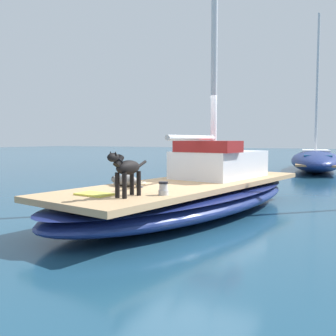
{
  "coord_description": "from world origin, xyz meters",
  "views": [
    {
      "loc": [
        3.23,
        -7.13,
        1.53
      ],
      "look_at": [
        0.0,
        -1.0,
        1.01
      ],
      "focal_mm": 40.86,
      "sensor_mm": 36.0,
      "label": 1
    }
  ],
  "objects_px": {
    "moored_boat_far_astern": "(316,160)",
    "dog_black": "(126,169)",
    "sailboat_main": "(191,197)",
    "deck_winch": "(163,189)",
    "coiled_rope": "(138,183)",
    "dog_grey": "(125,180)",
    "deck_towel": "(95,194)"
  },
  "relations": [
    {
      "from": "deck_towel",
      "to": "moored_boat_far_astern",
      "type": "xyz_separation_m",
      "value": [
        1.5,
        15.04,
        -0.14
      ]
    },
    {
      "from": "dog_black",
      "to": "deck_winch",
      "type": "bearing_deg",
      "value": 48.34
    },
    {
      "from": "dog_black",
      "to": "dog_grey",
      "type": "bearing_deg",
      "value": 124.91
    },
    {
      "from": "dog_grey",
      "to": "dog_black",
      "type": "relative_size",
      "value": 0.98
    },
    {
      "from": "coiled_rope",
      "to": "deck_towel",
      "type": "height_order",
      "value": "coiled_rope"
    },
    {
      "from": "deck_winch",
      "to": "moored_boat_far_astern",
      "type": "height_order",
      "value": "moored_boat_far_astern"
    },
    {
      "from": "sailboat_main",
      "to": "dog_grey",
      "type": "relative_size",
      "value": 8.2
    },
    {
      "from": "deck_winch",
      "to": "deck_towel",
      "type": "xyz_separation_m",
      "value": [
        -0.95,
        -0.51,
        -0.08
      ]
    },
    {
      "from": "dog_black",
      "to": "coiled_rope",
      "type": "height_order",
      "value": "dog_black"
    },
    {
      "from": "dog_grey",
      "to": "moored_boat_far_astern",
      "type": "xyz_separation_m",
      "value": [
        1.73,
        13.84,
        -0.23
      ]
    },
    {
      "from": "dog_black",
      "to": "coiled_rope",
      "type": "xyz_separation_m",
      "value": [
        -0.73,
        1.47,
        -0.4
      ]
    },
    {
      "from": "dog_grey",
      "to": "moored_boat_far_astern",
      "type": "bearing_deg",
      "value": 82.88
    },
    {
      "from": "deck_winch",
      "to": "moored_boat_far_astern",
      "type": "xyz_separation_m",
      "value": [
        0.55,
        14.53,
        -0.22
      ]
    },
    {
      "from": "deck_winch",
      "to": "deck_towel",
      "type": "distance_m",
      "value": 1.08
    },
    {
      "from": "dog_grey",
      "to": "sailboat_main",
      "type": "bearing_deg",
      "value": 57.71
    },
    {
      "from": "sailboat_main",
      "to": "dog_black",
      "type": "height_order",
      "value": "dog_black"
    },
    {
      "from": "dog_grey",
      "to": "deck_winch",
      "type": "bearing_deg",
      "value": -30.07
    },
    {
      "from": "sailboat_main",
      "to": "moored_boat_far_astern",
      "type": "relative_size",
      "value": 0.96
    },
    {
      "from": "moored_boat_far_astern",
      "to": "dog_black",
      "type": "bearing_deg",
      "value": -93.6
    },
    {
      "from": "sailboat_main",
      "to": "deck_winch",
      "type": "bearing_deg",
      "value": -78.18
    },
    {
      "from": "dog_grey",
      "to": "deck_winch",
      "type": "distance_m",
      "value": 1.36
    },
    {
      "from": "dog_grey",
      "to": "dog_black",
      "type": "bearing_deg",
      "value": -55.09
    },
    {
      "from": "sailboat_main",
      "to": "dog_black",
      "type": "distance_m",
      "value": 2.47
    },
    {
      "from": "deck_towel",
      "to": "dog_grey",
      "type": "bearing_deg",
      "value": 100.93
    },
    {
      "from": "deck_winch",
      "to": "coiled_rope",
      "type": "xyz_separation_m",
      "value": [
        -1.12,
        1.03,
        -0.08
      ]
    },
    {
      "from": "dog_grey",
      "to": "dog_black",
      "type": "height_order",
      "value": "dog_black"
    },
    {
      "from": "deck_towel",
      "to": "moored_boat_far_astern",
      "type": "bearing_deg",
      "value": 84.31
    },
    {
      "from": "sailboat_main",
      "to": "dog_black",
      "type": "relative_size",
      "value": 8.05
    },
    {
      "from": "moored_boat_far_astern",
      "to": "coiled_rope",
      "type": "bearing_deg",
      "value": -97.06
    },
    {
      "from": "sailboat_main",
      "to": "deck_winch",
      "type": "relative_size",
      "value": 35.98
    },
    {
      "from": "dog_black",
      "to": "coiled_rope",
      "type": "bearing_deg",
      "value": 116.32
    },
    {
      "from": "sailboat_main",
      "to": "coiled_rope",
      "type": "xyz_separation_m",
      "value": [
        -0.72,
        -0.88,
        0.35
      ]
    }
  ]
}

